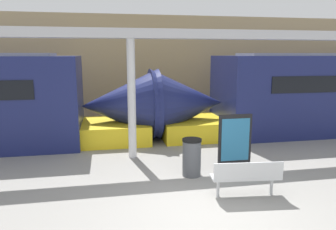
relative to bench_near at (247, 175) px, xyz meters
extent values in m
plane|color=gray|center=(-1.22, -0.47, -0.52)|extent=(60.00, 60.00, 0.00)
cube|color=tan|center=(-1.22, 9.53, 1.98)|extent=(56.00, 0.20, 5.00)
cone|color=navy|center=(0.03, 5.59, 0.80)|extent=(2.82, 2.63, 2.63)
cube|color=yellow|center=(0.30, 5.59, -0.17)|extent=(2.53, 2.46, 0.70)
cone|color=navy|center=(-2.47, 5.59, 0.80)|extent=(2.82, 2.63, 2.63)
cube|color=yellow|center=(-2.74, 5.59, -0.17)|extent=(2.53, 2.46, 0.70)
cube|color=silver|center=(0.01, 0.08, -0.07)|extent=(1.59, 0.60, 0.04)
cube|color=silver|center=(-0.01, -0.12, 0.14)|extent=(1.54, 0.20, 0.38)
cylinder|color=silver|center=(-0.61, 0.14, -0.30)|extent=(0.07, 0.07, 0.43)
cylinder|color=silver|center=(0.62, 0.02, -0.30)|extent=(0.07, 0.07, 0.43)
cylinder|color=#4C4F54|center=(-0.85, 1.54, -0.05)|extent=(0.49, 0.49, 0.94)
cylinder|color=black|center=(-0.85, 1.54, 0.45)|extent=(0.51, 0.51, 0.06)
cube|color=black|center=(0.44, 1.78, 0.26)|extent=(0.94, 0.06, 1.56)
cube|color=teal|center=(0.44, 1.74, 0.34)|extent=(0.80, 0.01, 1.18)
cylinder|color=silver|center=(-2.24, 3.41, 1.29)|extent=(0.25, 0.25, 3.61)
cube|color=#B7B7BC|center=(-2.24, 3.41, 3.24)|extent=(28.00, 0.60, 0.28)
camera|label=1|loc=(-3.03, -6.42, 2.65)|focal=35.00mm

